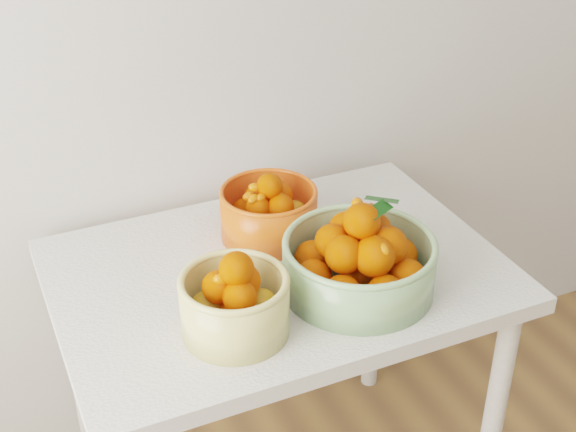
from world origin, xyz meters
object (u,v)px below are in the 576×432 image
bowl_orange (269,212)px  bowl_green (359,260)px  table (278,302)px  bowl_cream (234,302)px

bowl_orange → bowl_green: bearing=-71.7°
table → bowl_green: 0.26m
table → bowl_cream: 0.29m
bowl_green → bowl_cream: bearing=-174.9°
bowl_green → table: bearing=131.6°
table → bowl_cream: (-0.17, -0.17, 0.17)m
bowl_cream → bowl_orange: 0.37m
table → bowl_cream: size_ratio=3.82×
bowl_cream → bowl_green: 0.30m
table → bowl_cream: bearing=-134.8°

